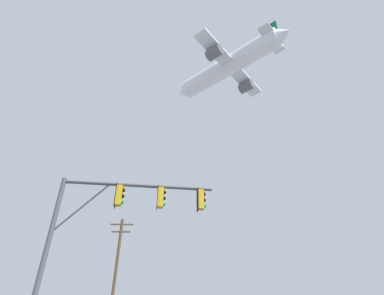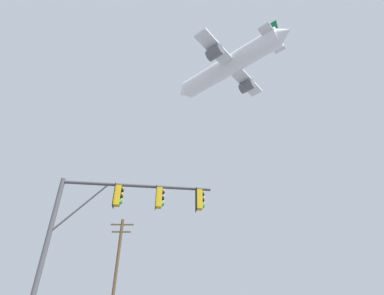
# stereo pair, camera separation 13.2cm
# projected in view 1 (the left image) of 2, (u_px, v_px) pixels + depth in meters

# --- Properties ---
(signal_pole_near) EXTENTS (6.63, 0.92, 6.69)m
(signal_pole_near) POSITION_uv_depth(u_px,v_px,m) (119.00, 214.00, 12.18)
(signal_pole_near) COLOR #4C4C51
(signal_pole_near) RESTS_ON ground
(utility_pole) EXTENTS (2.20, 0.28, 10.10)m
(utility_pole) POSITION_uv_depth(u_px,v_px,m) (116.00, 272.00, 25.67)
(utility_pole) COLOR brown
(utility_pole) RESTS_ON ground
(airplane) EXTENTS (22.97, 20.92, 7.55)m
(airplane) POSITION_uv_depth(u_px,v_px,m) (228.00, 66.00, 60.52)
(airplane) COLOR white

